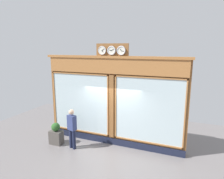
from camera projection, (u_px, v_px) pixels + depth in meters
shop_facade at (113, 101)px, 8.63m from camera, size 6.21×0.42×4.31m
pedestrian at (72, 127)px, 8.34m from camera, size 0.41×0.32×1.69m
planter_box at (56, 137)px, 8.86m from camera, size 0.56×0.36×0.59m
planter_shrub at (56, 127)px, 8.76m from camera, size 0.37×0.37×0.37m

